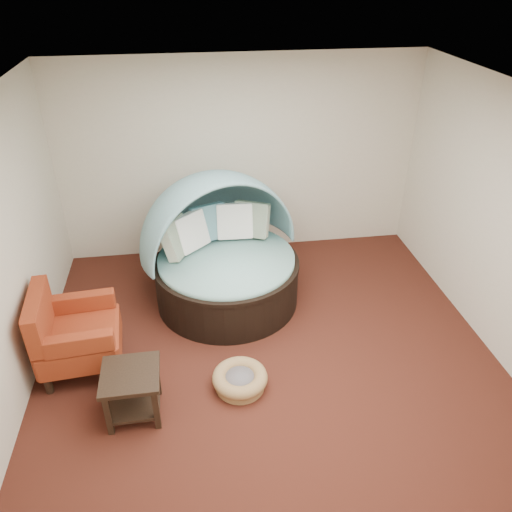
{
  "coord_description": "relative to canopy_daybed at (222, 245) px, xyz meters",
  "views": [
    {
      "loc": [
        -0.75,
        -4.08,
        3.85
      ],
      "look_at": [
        -0.06,
        0.6,
        0.97
      ],
      "focal_mm": 35.0,
      "sensor_mm": 36.0,
      "label": 1
    }
  ],
  "objects": [
    {
      "name": "floor",
      "position": [
        0.38,
        -1.25,
        -0.77
      ],
      "size": [
        5.0,
        5.0,
        0.0
      ],
      "primitive_type": "plane",
      "color": "#4E1E16",
      "rests_on": "ground"
    },
    {
      "name": "wall_back",
      "position": [
        0.38,
        1.25,
        0.63
      ],
      "size": [
        5.0,
        0.0,
        5.0
      ],
      "primitive_type": "plane",
      "rotation": [
        1.57,
        0.0,
        0.0
      ],
      "color": "beige",
      "rests_on": "floor"
    },
    {
      "name": "wall_front",
      "position": [
        0.38,
        -3.75,
        0.63
      ],
      "size": [
        5.0,
        0.0,
        5.0
      ],
      "primitive_type": "plane",
      "rotation": [
        -1.57,
        0.0,
        0.0
      ],
      "color": "beige",
      "rests_on": "floor"
    },
    {
      "name": "wall_right",
      "position": [
        2.88,
        -1.25,
        0.63
      ],
      "size": [
        0.0,
        5.0,
        5.0
      ],
      "primitive_type": "plane",
      "rotation": [
        1.57,
        0.0,
        -1.57
      ],
      "color": "beige",
      "rests_on": "floor"
    },
    {
      "name": "ceiling",
      "position": [
        0.38,
        -1.25,
        2.03
      ],
      "size": [
        5.0,
        5.0,
        0.0
      ],
      "primitive_type": "plane",
      "rotation": [
        3.14,
        0.0,
        0.0
      ],
      "color": "white",
      "rests_on": "wall_back"
    },
    {
      "name": "canopy_daybed",
      "position": [
        0.0,
        0.0,
        0.0
      ],
      "size": [
        2.34,
        2.31,
        1.65
      ],
      "rotation": [
        0.0,
        0.0,
        0.35
      ],
      "color": "black",
      "rests_on": "floor"
    },
    {
      "name": "pet_basket",
      "position": [
        0.02,
        -1.63,
        -0.66
      ],
      "size": [
        0.64,
        0.64,
        0.2
      ],
      "rotation": [
        0.0,
        0.0,
        0.13
      ],
      "color": "#986C45",
      "rests_on": "floor"
    },
    {
      "name": "red_armchair",
      "position": [
        -1.68,
        -1.07,
        -0.32
      ],
      "size": [
        0.9,
        0.9,
        0.97
      ],
      "rotation": [
        0.0,
        0.0,
        0.08
      ],
      "color": "black",
      "rests_on": "floor"
    },
    {
      "name": "side_table",
      "position": [
        -1.03,
        -1.82,
        -0.43
      ],
      "size": [
        0.55,
        0.55,
        0.52
      ],
      "rotation": [
        0.0,
        0.0,
        0.01
      ],
      "color": "black",
      "rests_on": "floor"
    }
  ]
}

